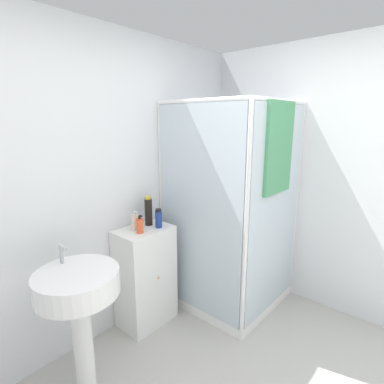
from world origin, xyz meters
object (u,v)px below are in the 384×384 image
(sink, at_px, (79,297))
(soap_dispenser, at_px, (140,225))
(shampoo_bottle_tall_black, at_px, (148,211))
(shampoo_bottle_blue, at_px, (159,219))
(lotion_bottle_white, at_px, (135,222))

(sink, height_order, soap_dispenser, soap_dispenser)
(sink, relative_size, shampoo_bottle_tall_black, 3.90)
(shampoo_bottle_tall_black, bearing_deg, sink, -160.46)
(sink, xyz_separation_m, shampoo_bottle_blue, (0.86, 0.19, 0.26))
(shampoo_bottle_tall_black, xyz_separation_m, shampoo_bottle_blue, (0.01, -0.11, -0.05))
(shampoo_bottle_blue, relative_size, lotion_bottle_white, 1.00)
(sink, height_order, lotion_bottle_white, lotion_bottle_white)
(soap_dispenser, relative_size, shampoo_bottle_tall_black, 0.59)
(sink, relative_size, lotion_bottle_white, 6.13)
(lotion_bottle_white, bearing_deg, shampoo_bottle_tall_black, 2.17)
(soap_dispenser, bearing_deg, lotion_bottle_white, 77.40)
(soap_dispenser, xyz_separation_m, shampoo_bottle_tall_black, (0.18, 0.09, 0.06))
(soap_dispenser, distance_m, shampoo_bottle_blue, 0.19)
(sink, height_order, shampoo_bottle_blue, shampoo_bottle_blue)
(sink, distance_m, shampoo_bottle_blue, 0.92)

